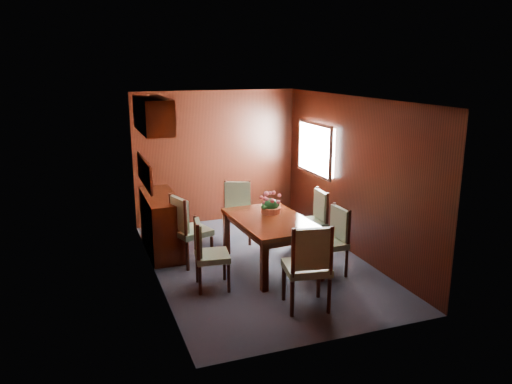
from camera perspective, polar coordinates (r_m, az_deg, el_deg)
name	(u,v)px	position (r m, az deg, el deg)	size (l,w,h in m)	color
ground	(259,263)	(7.44, 0.39, -8.11)	(4.50, 4.50, 0.00)	#313443
room_shell	(245,151)	(7.25, -1.29, 4.72)	(3.06, 4.52, 2.41)	black
sideboard	(162,223)	(7.90, -10.74, -3.54)	(0.48, 1.40, 0.90)	black
dining_table	(271,225)	(7.12, 1.71, -3.84)	(1.04, 1.59, 0.72)	black
chair_left_near	(207,250)	(6.51, -5.67, -6.65)	(0.49, 0.50, 0.94)	black
chair_left_far	(187,226)	(7.29, -7.93, -3.90)	(0.60, 0.61, 1.04)	black
chair_right_near	(333,237)	(7.00, 8.76, -5.10)	(0.45, 0.47, 0.96)	black
chair_right_far	(314,217)	(7.79, 6.63, -2.91)	(0.48, 0.50, 0.98)	black
chair_head	(309,263)	(5.92, 6.03, -8.04)	(0.59, 0.58, 1.08)	black
chair_foot	(238,208)	(8.23, -2.12, -1.84)	(0.59, 0.58, 0.99)	black
flower_centerpiece	(271,203)	(7.32, 1.71, -1.29)	(0.31, 0.31, 0.31)	#B65637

